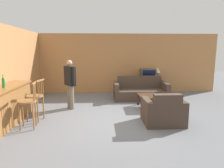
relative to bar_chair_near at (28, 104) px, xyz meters
name	(u,v)px	position (x,y,z in m)	size (l,w,h in m)	color
ground_plane	(119,119)	(2.23, 0.51, -0.60)	(24.00, 24.00, 0.00)	slate
wall_back	(112,63)	(2.23, 4.19, 0.70)	(9.40, 0.08, 2.60)	#B27A47
wall_left	(17,68)	(-0.97, 1.85, 0.70)	(0.08, 8.67, 2.60)	#B27A47
bar_counter	(7,105)	(-0.64, 0.29, -0.11)	(0.55, 2.15, 0.98)	brown
bar_chair_near	(28,104)	(0.00, 0.00, 0.00)	(0.49, 0.49, 1.12)	#996638
bar_chair_mid	(35,99)	(0.00, 0.55, 0.00)	(0.51, 0.51, 1.12)	#996638
couch_far	(140,91)	(3.26, 2.82, -0.30)	(2.05, 0.93, 0.86)	#423328
armchair_near	(163,112)	(3.34, 0.13, -0.30)	(0.99, 0.89, 0.84)	#423328
coffee_table	(148,97)	(3.28, 1.56, -0.24)	(0.60, 0.86, 0.43)	#472D1E
tv_unit	(148,86)	(3.79, 3.87, -0.29)	(1.13, 0.48, 0.62)	black
tv	(148,74)	(3.79, 3.87, 0.25)	(0.62, 0.42, 0.46)	#4C4C4C
bottle	(3,82)	(-0.60, 0.15, 0.52)	(0.08, 0.08, 0.31)	#2D7F3D
table_lamp	(158,70)	(4.21, 3.87, 0.41)	(0.24, 0.24, 0.52)	brown
person_by_window	(70,82)	(0.76, 1.63, 0.28)	(0.42, 0.53, 1.57)	#756B5B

